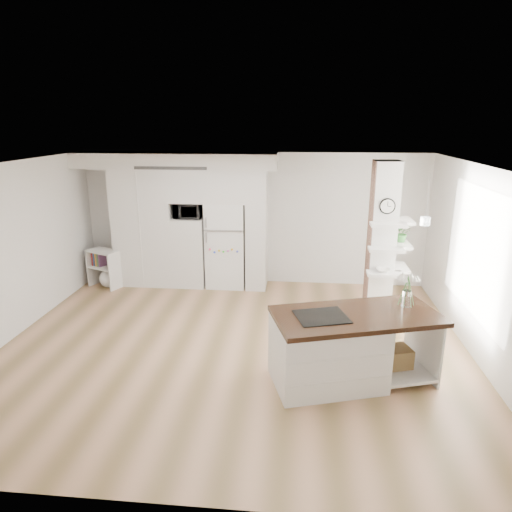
# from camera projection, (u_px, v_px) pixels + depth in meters

# --- Properties ---
(floor) EXTENTS (7.00, 6.00, 0.01)m
(floor) POSITION_uv_depth(u_px,v_px,m) (234.00, 347.00, 6.92)
(floor) COLOR tan
(floor) RESTS_ON ground
(room) EXTENTS (7.04, 6.04, 2.72)m
(room) POSITION_uv_depth(u_px,v_px,m) (232.00, 228.00, 6.39)
(room) COLOR white
(room) RESTS_ON ground
(cabinet_wall) EXTENTS (4.00, 0.71, 2.70)m
(cabinet_wall) POSITION_uv_depth(u_px,v_px,m) (180.00, 213.00, 9.17)
(cabinet_wall) COLOR white
(cabinet_wall) RESTS_ON floor
(refrigerator) EXTENTS (0.78, 0.69, 1.75)m
(refrigerator) POSITION_uv_depth(u_px,v_px,m) (226.00, 244.00, 9.28)
(refrigerator) COLOR white
(refrigerator) RESTS_ON floor
(column) EXTENTS (0.69, 0.90, 2.70)m
(column) POSITION_uv_depth(u_px,v_px,m) (387.00, 245.00, 7.40)
(column) COLOR silver
(column) RESTS_ON floor
(window) EXTENTS (0.00, 2.40, 2.40)m
(window) POSITION_uv_depth(u_px,v_px,m) (478.00, 253.00, 6.46)
(window) COLOR white
(window) RESTS_ON room
(pendant_light) EXTENTS (0.12, 0.12, 0.10)m
(pendant_light) POSITION_uv_depth(u_px,v_px,m) (355.00, 209.00, 6.30)
(pendant_light) COLOR white
(pendant_light) RESTS_ON room
(kitchen_island) EXTENTS (2.29, 1.56, 1.51)m
(kitchen_island) POSITION_uv_depth(u_px,v_px,m) (337.00, 348.00, 5.86)
(kitchen_island) COLOR white
(kitchen_island) RESTS_ON floor
(bookshelf) EXTENTS (0.75, 0.61, 0.78)m
(bookshelf) POSITION_uv_depth(u_px,v_px,m) (106.00, 271.00, 9.34)
(bookshelf) COLOR white
(bookshelf) RESTS_ON floor
(floor_plant_a) EXTENTS (0.29, 0.24, 0.49)m
(floor_plant_a) POSITION_uv_depth(u_px,v_px,m) (437.00, 338.00, 6.67)
(floor_plant_a) COLOR #337830
(floor_plant_a) RESTS_ON floor
(floor_plant_b) EXTENTS (0.36, 0.36, 0.50)m
(floor_plant_b) POSITION_uv_depth(u_px,v_px,m) (374.00, 305.00, 7.82)
(floor_plant_b) COLOR #337830
(floor_plant_b) RESTS_ON floor
(microwave) EXTENTS (0.54, 0.37, 0.30)m
(microwave) POSITION_uv_depth(u_px,v_px,m) (188.00, 211.00, 9.10)
(microwave) COLOR #2D2D2D
(microwave) RESTS_ON cabinet_wall
(shelf_plant) EXTENTS (0.27, 0.23, 0.30)m
(shelf_plant) POSITION_uv_depth(u_px,v_px,m) (402.00, 233.00, 7.48)
(shelf_plant) COLOR #337830
(shelf_plant) RESTS_ON column
(decor_bowl) EXTENTS (0.22, 0.22, 0.05)m
(decor_bowl) POSITION_uv_depth(u_px,v_px,m) (383.00, 270.00, 7.28)
(decor_bowl) COLOR white
(decor_bowl) RESTS_ON column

